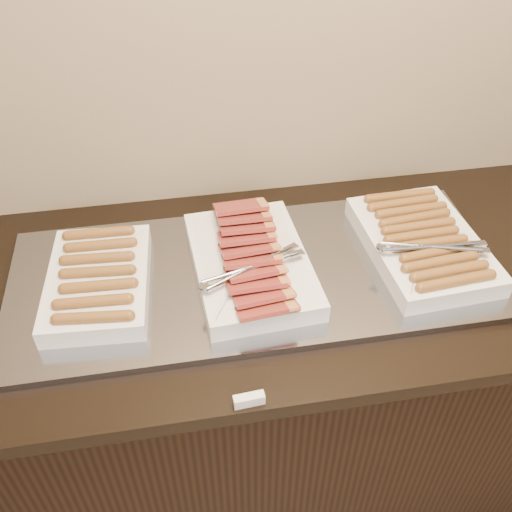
{
  "coord_description": "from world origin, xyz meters",
  "views": [
    {
      "loc": [
        -0.18,
        1.12,
        1.88
      ],
      "look_at": [
        -0.01,
        2.13,
        0.97
      ],
      "focal_mm": 40.0,
      "sensor_mm": 36.0,
      "label": 1
    }
  ],
  "objects": [
    {
      "name": "warming_tray",
      "position": [
        -0.01,
        2.13,
        0.91
      ],
      "size": [
        1.2,
        0.5,
        0.02
      ],
      "primitive_type": "cube",
      "color": "gray",
      "rests_on": "counter"
    },
    {
      "name": "label_holder",
      "position": [
        -0.08,
        1.77,
        0.91
      ],
      "size": [
        0.06,
        0.02,
        0.03
      ],
      "primitive_type": "cube",
      "rotation": [
        0.0,
        0.0,
        0.07
      ],
      "color": "white",
      "rests_on": "counter"
    },
    {
      "name": "dish_center",
      "position": [
        -0.02,
        2.13,
        0.95
      ],
      "size": [
        0.29,
        0.43,
        0.1
      ],
      "rotation": [
        0.0,
        0.0,
        0.06
      ],
      "color": "white",
      "rests_on": "warming_tray"
    },
    {
      "name": "dish_left",
      "position": [
        -0.39,
        2.13,
        0.95
      ],
      "size": [
        0.25,
        0.36,
        0.07
      ],
      "rotation": [
        0.0,
        0.0,
        -0.06
      ],
      "color": "white",
      "rests_on": "warming_tray"
    },
    {
      "name": "dish_right",
      "position": [
        0.42,
        2.13,
        0.95
      ],
      "size": [
        0.29,
        0.41,
        0.08
      ],
      "rotation": [
        0.0,
        0.0,
        0.06
      ],
      "color": "white",
      "rests_on": "warming_tray"
    },
    {
      "name": "counter",
      "position": [
        0.0,
        2.13,
        0.45
      ],
      "size": [
        2.06,
        0.76,
        0.9
      ],
      "color": "black",
      "rests_on": "ground"
    }
  ]
}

